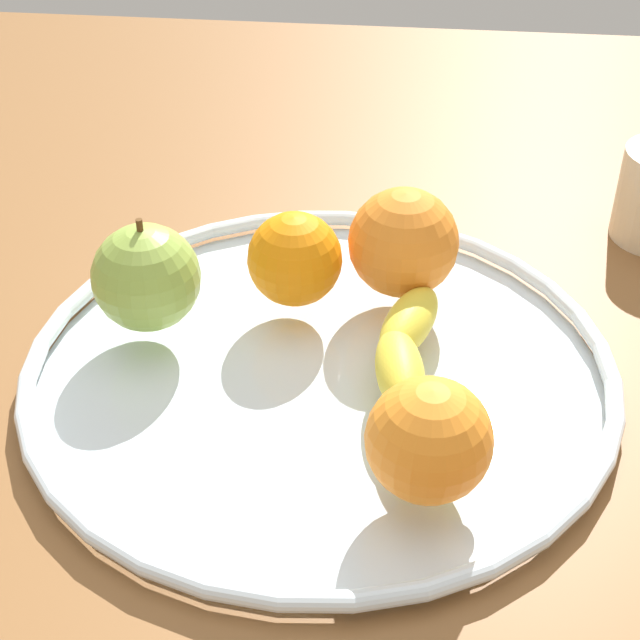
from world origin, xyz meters
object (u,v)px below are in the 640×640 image
Objects in this scene: banana at (415,374)px; orange_front_left at (403,243)px; fruit_bowl at (320,367)px; apple at (146,277)px; orange_front_right at (429,440)px; orange_center at (295,259)px.

banana is 2.34× the size of orange_front_left.
fruit_bowl is at bearing -30.18° from orange_front_left.
orange_front_right is at bearing 54.77° from apple.
orange_front_left is 7.74cm from orange_center.
orange_front_right is at bearing -3.27° from banana.
fruit_bowl is 7.33cm from banana.
banana is at bearing 42.95° from orange_center.
orange_center is (-6.47, -2.48, 4.22)cm from fruit_bowl.
fruit_bowl is 5.60× the size of orange_front_right.
apple is 1.04× the size of orange_front_left.
orange_front_right is at bearing 28.92° from orange_center.
banana is 12.97cm from orange_center.
orange_front_left is 1.11× the size of orange_front_right.
orange_front_right is at bearing 6.37° from orange_front_left.
orange_center is 19.88cm from orange_front_right.
apple reaches higher than orange_front_left.
orange_front_right reaches higher than orange_center.
apple is 23.43cm from orange_front_right.
banana is 2.61× the size of orange_front_right.
fruit_bowl is 5.03× the size of orange_front_left.
banana reaches higher than fruit_bowl.
orange_center is at bearing -151.08° from orange_front_right.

